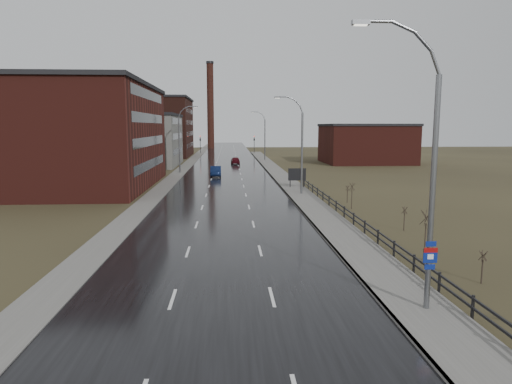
{
  "coord_description": "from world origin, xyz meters",
  "views": [
    {
      "loc": [
        0.34,
        -16.28,
        7.94
      ],
      "look_at": [
        2.39,
        17.94,
        3.0
      ],
      "focal_mm": 32.0,
      "sensor_mm": 36.0,
      "label": 1
    }
  ],
  "objects": [
    {
      "name": "traffic_light_left",
      "position": [
        -8.0,
        120.0,
        4.6
      ],
      "size": [
        0.58,
        2.73,
        5.3
      ],
      "color": "black",
      "rests_on": "ground"
    },
    {
      "name": "warehouse_near",
      "position": [
        -20.99,
        45.0,
        6.76
      ],
      "size": [
        22.44,
        28.56,
        13.5
      ],
      "color": "#471914",
      "rests_on": "ground"
    },
    {
      "name": "shrub_e",
      "position": [
        12.22,
        26.67,
        1.36
      ],
      "size": [
        0.6,
        0.64,
        2.56
      ],
      "color": "#382D23",
      "rests_on": "ground"
    },
    {
      "name": "smokestack",
      "position": [
        -6.0,
        150.0,
        15.5
      ],
      "size": [
        2.7,
        2.7,
        30.7
      ],
      "color": "#331611",
      "rests_on": "ground"
    },
    {
      "name": "sidewalk_right",
      "position": [
        8.6,
        35.0,
        0.09
      ],
      "size": [
        3.2,
        180.0,
        0.18
      ],
      "primitive_type": "cube",
      "color": "#595651",
      "rests_on": "ground"
    },
    {
      "name": "billboard",
      "position": [
        9.1,
        41.55,
        1.76
      ],
      "size": [
        2.29,
        0.17,
        2.62
      ],
      "color": "black",
      "rests_on": "ground"
    },
    {
      "name": "road",
      "position": [
        0.0,
        60.0,
        0.03
      ],
      "size": [
        14.0,
        300.0,
        0.06
      ],
      "primitive_type": "cube",
      "color": "black",
      "rests_on": "ground"
    },
    {
      "name": "sidewalk_left",
      "position": [
        -8.2,
        60.0,
        0.06
      ],
      "size": [
        2.4,
        260.0,
        0.12
      ],
      "primitive_type": "cube",
      "color": "#595651",
      "rests_on": "ground"
    },
    {
      "name": "streetlight_right_far",
      "position": [
        8.5,
        90.0,
        5.84
      ],
      "size": [
        3.36,
        0.28,
        11.35
      ],
      "color": "slate",
      "rests_on": "ground"
    },
    {
      "name": "traffic_light_right",
      "position": [
        8.0,
        120.0,
        4.6
      ],
      "size": [
        0.58,
        2.73,
        5.3
      ],
      "color": "black",
      "rests_on": "ground"
    },
    {
      "name": "shrub_d",
      "position": [
        13.76,
        17.28,
        0.99
      ],
      "size": [
        0.45,
        0.47,
        1.87
      ],
      "color": "#382D23",
      "rests_on": "ground"
    },
    {
      "name": "building_right",
      "position": [
        30.3,
        82.0,
        4.26
      ],
      "size": [
        18.36,
        16.32,
        8.5
      ],
      "color": "#471914",
      "rests_on": "ground"
    },
    {
      "name": "streetlight_left",
      "position": [
        -7.7,
        62.0,
        5.84
      ],
      "size": [
        3.36,
        0.28,
        11.35
      ],
      "color": "slate",
      "rests_on": "ground"
    },
    {
      "name": "warehouse_mid",
      "position": [
        -17.99,
        78.0,
        5.26
      ],
      "size": [
        16.32,
        20.4,
        10.5
      ],
      "color": "slate",
      "rests_on": "ground"
    },
    {
      "name": "shrub_f",
      "position": [
        12.7,
        30.15,
        0.98
      ],
      "size": [
        0.44,
        0.47,
        1.85
      ],
      "color": "#382D23",
      "rests_on": "ground"
    },
    {
      "name": "warehouse_far",
      "position": [
        -22.99,
        108.0,
        7.76
      ],
      "size": [
        26.52,
        24.48,
        15.5
      ],
      "color": "#331611",
      "rests_on": "ground"
    },
    {
      "name": "streetlight_main",
      "position": [
        8.47,
        2.0,
        6.06
      ],
      "size": [
        3.91,
        0.29,
        12.11
      ],
      "color": "slate",
      "rests_on": "ground"
    },
    {
      "name": "streetlight_right_mid",
      "position": [
        8.5,
        36.0,
        5.84
      ],
      "size": [
        3.36,
        0.28,
        11.35
      ],
      "color": "slate",
      "rests_on": "ground"
    },
    {
      "name": "guardrail",
      "position": [
        10.3,
        18.31,
        0.71
      ],
      "size": [
        0.1,
        53.05,
        1.1
      ],
      "color": "black",
      "rests_on": "ground"
    },
    {
      "name": "ground",
      "position": [
        0.0,
        0.0,
        0.0
      ],
      "size": [
        320.0,
        320.0,
        0.0
      ],
      "primitive_type": "plane",
      "color": "#2D2819",
      "rests_on": "ground"
    },
    {
      "name": "shrub_b",
      "position": [
        13.16,
        5.33,
        0.91
      ],
      "size": [
        0.41,
        0.43,
        1.71
      ],
      "color": "#382D23",
      "rests_on": "ground"
    },
    {
      "name": "car_near",
      "position": [
        -1.75,
        56.59,
        0.8
      ],
      "size": [
        1.78,
        4.87,
        1.6
      ],
      "primitive_type": "imported",
      "rotation": [
        0.0,
        0.0,
        0.02
      ],
      "color": "#0B1739",
      "rests_on": "ground"
    },
    {
      "name": "shrub_c",
      "position": [
        12.02,
        9.58,
        1.61
      ],
      "size": [
        0.71,
        0.75,
        3.02
      ],
      "color": "#382D23",
      "rests_on": "ground"
    },
    {
      "name": "curb_right",
      "position": [
        7.08,
        35.0,
        0.09
      ],
      "size": [
        0.16,
        180.0,
        0.18
      ],
      "primitive_type": "cube",
      "color": "slate",
      "rests_on": "ground"
    },
    {
      "name": "car_far",
      "position": [
        1.76,
        80.39,
        0.76
      ],
      "size": [
        1.96,
        4.54,
        1.53
      ],
      "primitive_type": "imported",
      "rotation": [
        0.0,
        0.0,
        3.18
      ],
      "color": "#4E0D15",
      "rests_on": "ground"
    }
  ]
}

